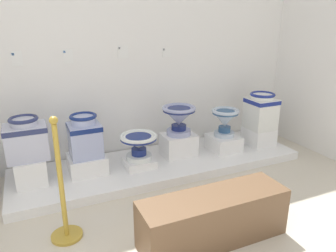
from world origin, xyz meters
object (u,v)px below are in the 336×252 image
Objects in this scene: antique_toilet_squat_floral at (261,110)px; info_placard_third at (123,52)px; plinth_block_squat_floral at (259,136)px; info_placard_second at (68,56)px; antique_toilet_slender_white at (179,117)px; antique_toilet_rightmost at (26,138)px; plinth_block_leftmost at (87,163)px; plinth_block_tall_cobalt at (224,143)px; info_placard_first at (17,58)px; plinth_block_central_ornate at (139,162)px; museum_bench at (213,218)px; antique_toilet_central_ornate at (139,143)px; plinth_block_slender_white at (179,144)px; antique_toilet_tall_cobalt at (225,119)px; stanchion_post_near_left at (63,203)px; antique_toilet_leftmost at (85,135)px; info_placard_fourth at (166,52)px; plinth_block_rightmost at (31,170)px.

info_placard_third is (-1.66, 0.54, 0.75)m from antique_toilet_squat_floral.
info_placard_second is (-2.27, 0.54, 1.09)m from plinth_block_squat_floral.
antique_toilet_slender_white is at bearing 174.02° from antique_toilet_squat_floral.
plinth_block_squat_floral is at bearing -18.02° from info_placard_third.
antique_toilet_rightmost is 0.69m from plinth_block_leftmost.
info_placard_first is at bearing 167.22° from plinth_block_tall_cobalt.
info_placard_second is 1.08× the size of info_placard_third.
info_placard_first reaches higher than plinth_block_central_ornate.
plinth_block_tall_cobalt is at bearing -16.34° from info_placard_second.
antique_toilet_slender_white is 1.13m from antique_toilet_squat_floral.
plinth_block_squat_floral is at bearing -0.23° from plinth_block_central_ornate.
museum_bench reaches higher than plinth_block_squat_floral.
antique_toilet_rightmost reaches higher than plinth_block_central_ornate.
antique_toilet_central_ornate reaches higher than museum_bench.
museum_bench is at bearing -68.11° from info_placard_second.
museum_bench is (0.15, -1.34, -0.18)m from antique_toilet_central_ornate.
info_placard_third is at bearing 0.00° from info_placard_second.
plinth_block_slender_white is at bearing 174.02° from antique_toilet_squat_floral.
antique_toilet_squat_floral reaches higher than antique_toilet_tall_cobalt.
antique_toilet_leftmost is at bearing 69.31° from stanchion_post_near_left.
info_placard_first is at bearing 123.98° from museum_bench.
plinth_block_tall_cobalt is 0.31× the size of museum_bench.
info_placard_fourth is (0.57, 0.53, 1.16)m from plinth_block_central_ornate.
antique_toilet_rightmost is 1.44m from info_placard_third.
info_placard_first is (-0.55, 0.43, 1.11)m from plinth_block_leftmost.
antique_toilet_central_ornate is 1.05× the size of plinth_block_slender_white.
antique_toilet_rightmost reaches higher than plinth_block_tall_cobalt.
antique_toilet_tall_cobalt is 0.29× the size of museum_bench.
museum_bench is (-0.99, -1.36, -0.30)m from antique_toilet_tall_cobalt.
antique_toilet_tall_cobalt is (1.71, -0.08, -0.01)m from antique_toilet_leftmost.
info_placard_first reaches higher than plinth_block_leftmost.
antique_toilet_tall_cobalt is (-0.00, -0.00, 0.32)m from plinth_block_tall_cobalt.
antique_toilet_tall_cobalt is at bearing 1.01° from plinth_block_central_ornate.
museum_bench is (-1.52, -1.33, -0.01)m from plinth_block_squat_floral.
plinth_block_central_ornate is 2.31× the size of info_placard_third.
antique_toilet_squat_floral is 0.39× the size of museum_bench.
antique_toilet_tall_cobalt is 2.21× the size of info_placard_second.
plinth_block_central_ornate is 0.57m from plinth_block_slender_white.
info_placard_first is at bearing -180.00° from info_placard_second.
plinth_block_rightmost is 0.94m from stanchion_post_near_left.
plinth_block_slender_white is at bearing 174.02° from plinth_block_squat_floral.
antique_toilet_central_ornate is at bearing -10.23° from plinth_block_leftmost.
antique_toilet_rightmost is 0.98m from stanchion_post_near_left.
antique_toilet_leftmost is 0.39× the size of museum_bench.
plinth_block_squat_floral is at bearing -13.32° from info_placard_second.
antique_toilet_leftmost is 1.08m from info_placard_third.
plinth_block_leftmost is 0.83× the size of antique_toilet_squat_floral.
antique_toilet_rightmost reaches higher than antique_toilet_central_ornate.
plinth_block_slender_white is 3.43× the size of info_placard_fourth.
antique_toilet_leftmost is (0.57, 0.02, 0.29)m from plinth_block_rightmost.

